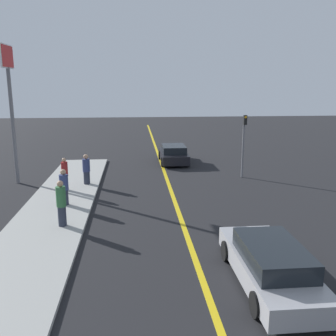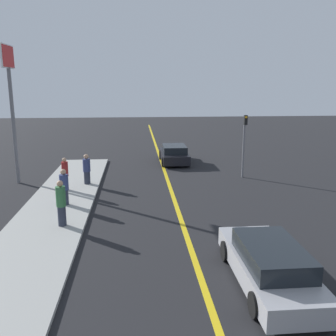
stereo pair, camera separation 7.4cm
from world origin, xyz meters
TOP-DOWN VIEW (x-y plane):
  - road_center_line at (0.00, 18.00)m, footprint 0.20×60.00m
  - sidewalk_left at (-5.33, 12.22)m, footprint 3.02×24.44m
  - car_near_right_lane at (1.79, 6.92)m, footprint 1.87×4.76m
  - car_ahead_center at (0.87, 23.44)m, footprint 1.92×4.07m
  - pedestrian_near_curb at (-4.66, 11.61)m, footprint 0.37×0.37m
  - pedestrian_mid_group at (-5.02, 14.18)m, footprint 0.39×0.39m
  - pedestrian_far_standing at (-5.40, 16.59)m, footprint 0.32×0.32m
  - pedestrian_by_sign at (-4.46, 17.74)m, footprint 0.40×0.40m
  - traffic_light at (4.49, 18.85)m, footprint 0.18×0.40m
  - roadside_sign at (-8.39, 18.73)m, footprint 0.20×1.90m

SIDE VIEW (x-z plane):
  - road_center_line at x=0.00m, z-range 0.00..0.01m
  - sidewalk_left at x=-5.33m, z-range 0.00..0.13m
  - car_ahead_center at x=0.87m, z-range -0.02..1.23m
  - car_near_right_lane at x=1.79m, z-range -0.02..1.24m
  - pedestrian_by_sign at x=-4.46m, z-range 0.12..1.75m
  - pedestrian_mid_group at x=-5.02m, z-range 0.12..1.76m
  - pedestrian_far_standing at x=-5.40m, z-range 0.14..1.82m
  - pedestrian_near_curb at x=-4.66m, z-range 0.13..1.92m
  - traffic_light at x=4.49m, z-range 0.44..4.14m
  - roadside_sign at x=-8.39m, z-range 1.75..9.20m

